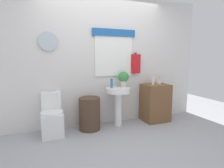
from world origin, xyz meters
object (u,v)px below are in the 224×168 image
pedestal_sink (118,98)px  toothbrush_cup (159,82)px  potted_plant (124,78)px  lotion_bottle (153,81)px  laundry_hamper (90,114)px  toilet (52,118)px  wooden_cabinet (155,103)px  soap_bottle (112,83)px

pedestal_sink → toothbrush_cup: 1.00m
potted_plant → toothbrush_cup: bearing=-2.8°
pedestal_sink → lotion_bottle: 0.83m
laundry_hamper → potted_plant: size_ratio=2.00×
toilet → toothbrush_cup: (2.21, -0.01, 0.56)m
laundry_hamper → wooden_cabinet: wooden_cabinet is taller
wooden_cabinet → lotion_bottle: bearing=-157.0°
laundry_hamper → pedestal_sink: 0.64m
pedestal_sink → wooden_cabinet: size_ratio=0.97×
toothbrush_cup → wooden_cabinet: bearing=-167.9°
soap_bottle → pedestal_sink: bearing=-22.6°
pedestal_sink → potted_plant: size_ratio=2.50×
toilet → soap_bottle: bearing=0.9°
wooden_cabinet → potted_plant: bearing=175.3°
wooden_cabinet → lotion_bottle: (-0.09, -0.04, 0.48)m
soap_bottle → potted_plant: 0.28m
wooden_cabinet → laundry_hamper: bearing=180.0°
potted_plant → toothbrush_cup: size_ratio=1.67×
toothbrush_cup → pedestal_sink: bearing=-178.8°
soap_bottle → lotion_bottle: 0.90m
soap_bottle → toothbrush_cup: 1.08m
pedestal_sink → potted_plant: bearing=23.2°
wooden_cabinet → soap_bottle: soap_bottle is taller
toilet → laundry_hamper: toilet is taller
lotion_bottle → toothbrush_cup: (0.19, 0.06, -0.03)m
laundry_hamper → soap_bottle: soap_bottle is taller
toilet → pedestal_sink: size_ratio=0.98×
soap_bottle → potted_plant: (0.26, 0.01, 0.09)m
potted_plant → laundry_hamper: bearing=-175.2°
wooden_cabinet → lotion_bottle: size_ratio=4.65×
pedestal_sink → laundry_hamper: bearing=-180.0°
lotion_bottle → pedestal_sink: bearing=177.0°
lotion_bottle → toilet: bearing=177.9°
toilet → lotion_bottle: bearing=-2.1°
pedestal_sink → toothbrush_cup: size_ratio=4.17×
soap_bottle → lotion_bottle: bearing=-5.8°
toilet → potted_plant: potted_plant is taller
toilet → toothbrush_cup: size_ratio=4.10×
pedestal_sink → lotion_bottle: bearing=-3.0°
pedestal_sink → lotion_bottle: lotion_bottle is taller
toilet → wooden_cabinet: 2.12m
wooden_cabinet → soap_bottle: 1.09m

